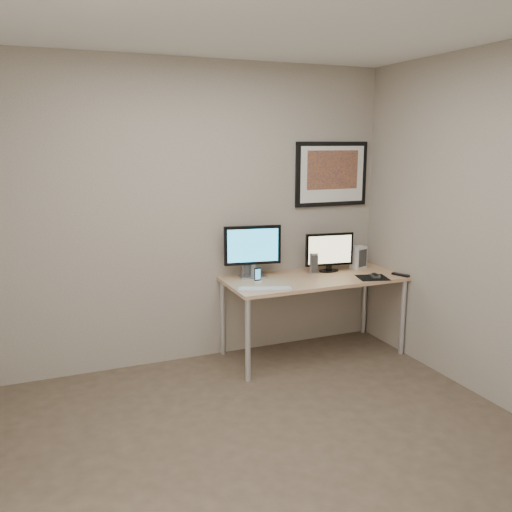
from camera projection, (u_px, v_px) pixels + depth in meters
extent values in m
plane|color=#483B2D|center=(273.00, 453.00, 3.41)|extent=(3.60, 3.60, 0.00)
plane|color=white|center=(277.00, 10.00, 2.87)|extent=(3.60, 3.60, 0.00)
plane|color=gray|center=(194.00, 215.00, 4.68)|extent=(3.60, 0.00, 3.60)
plane|color=gray|center=(507.00, 231.00, 3.81)|extent=(0.00, 3.40, 3.40)
cube|color=#AB7E52|center=(314.00, 279.00, 4.85)|extent=(1.60, 0.70, 0.03)
cylinder|color=silver|center=(248.00, 340.00, 4.36)|extent=(0.04, 0.04, 0.70)
cylinder|color=silver|center=(223.00, 318.00, 4.92)|extent=(0.04, 0.04, 0.70)
cylinder|color=silver|center=(403.00, 317.00, 4.93)|extent=(0.04, 0.04, 0.70)
cylinder|color=silver|center=(364.00, 300.00, 5.49)|extent=(0.04, 0.04, 0.70)
cube|color=black|center=(332.00, 174.00, 5.10)|extent=(0.75, 0.03, 0.60)
cube|color=silver|center=(332.00, 174.00, 5.08)|extent=(0.67, 0.00, 0.52)
cube|color=orange|center=(333.00, 170.00, 5.07)|extent=(0.54, 0.00, 0.36)
cube|color=#AEAEB3|center=(253.00, 276.00, 4.84)|extent=(0.26, 0.20, 0.02)
cube|color=#AEAEB3|center=(253.00, 270.00, 4.83)|extent=(0.05, 0.04, 0.10)
cube|color=black|center=(253.00, 245.00, 4.79)|extent=(0.51, 0.11, 0.35)
cube|color=teal|center=(253.00, 246.00, 4.77)|extent=(0.45, 0.08, 0.29)
cube|color=black|center=(329.00, 271.00, 5.06)|extent=(0.21, 0.13, 0.02)
cube|color=black|center=(329.00, 268.00, 5.05)|extent=(0.05, 0.04, 0.04)
cube|color=black|center=(329.00, 249.00, 5.01)|extent=(0.46, 0.09, 0.30)
cube|color=#CCC18A|center=(330.00, 250.00, 5.00)|extent=(0.42, 0.06, 0.26)
cylinder|color=#AEAEB3|center=(246.00, 266.00, 4.85)|extent=(0.09, 0.09, 0.19)
cylinder|color=#AEAEB3|center=(314.00, 263.00, 4.96)|extent=(0.10, 0.10, 0.19)
cube|color=black|center=(258.00, 275.00, 4.66)|extent=(0.06, 0.06, 0.13)
cube|color=silver|center=(265.00, 289.00, 4.44)|extent=(0.46, 0.26, 0.02)
cube|color=black|center=(372.00, 278.00, 4.82)|extent=(0.31, 0.29, 0.00)
ellipsoid|color=black|center=(375.00, 275.00, 4.84)|extent=(0.08, 0.12, 0.04)
cube|color=black|center=(401.00, 275.00, 4.90)|extent=(0.10, 0.17, 0.02)
cube|color=silver|center=(358.00, 257.00, 5.18)|extent=(0.16, 0.14, 0.21)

